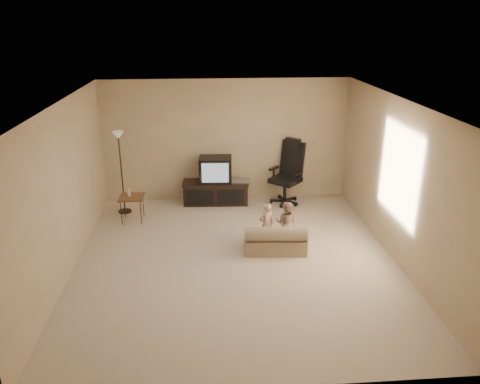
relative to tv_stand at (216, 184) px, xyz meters
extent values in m
plane|color=beige|center=(0.23, -2.49, -0.41)|extent=(5.50, 5.50, 0.00)
plane|color=silver|center=(0.23, -2.49, 2.09)|extent=(5.50, 5.50, 0.00)
plane|color=#CDB08E|center=(0.23, 0.26, 0.84)|extent=(5.00, 0.00, 5.00)
plane|color=#CDB08E|center=(0.23, -5.24, 0.84)|extent=(5.00, 0.00, 5.00)
plane|color=#CDB08E|center=(-2.27, -2.49, 0.84)|extent=(0.00, 5.50, 5.50)
plane|color=#CDB08E|center=(2.73, -2.49, 0.84)|extent=(0.00, 5.50, 5.50)
cube|color=black|center=(-0.01, 0.00, -0.20)|extent=(1.33, 0.53, 0.42)
cube|color=black|center=(-0.01, 0.00, 0.04)|extent=(1.37, 0.57, 0.04)
cube|color=black|center=(-0.33, -0.22, -0.19)|extent=(0.54, 0.05, 0.32)
cube|color=black|center=(0.29, -0.25, -0.19)|extent=(0.54, 0.05, 0.32)
cube|color=black|center=(-0.01, 0.02, 0.32)|extent=(0.68, 0.50, 0.51)
cube|color=silver|center=(-0.02, -0.22, 0.32)|extent=(0.53, 0.04, 0.40)
cube|color=#ADADAF|center=(0.50, -0.07, 0.09)|extent=(0.39, 0.28, 0.06)
cylinder|color=black|center=(1.41, -0.14, -0.14)|extent=(0.07, 0.07, 0.42)
cube|color=black|center=(1.41, -0.14, 0.10)|extent=(0.74, 0.74, 0.09)
cube|color=black|center=(1.58, 0.05, 0.49)|extent=(0.50, 0.48, 0.74)
cube|color=black|center=(1.58, 0.05, 0.84)|extent=(0.31, 0.29, 0.17)
cube|color=black|center=(1.20, 0.05, 0.30)|extent=(0.25, 0.27, 0.04)
cube|color=black|center=(1.62, -0.33, 0.30)|extent=(0.25, 0.27, 0.04)
cube|color=brown|center=(-1.60, -0.81, 0.07)|extent=(0.45, 0.45, 0.03)
cylinder|color=black|center=(-1.78, -0.98, -0.17)|extent=(0.01, 0.01, 0.49)
cylinder|color=black|center=(-1.42, -0.99, -0.17)|extent=(0.01, 0.01, 0.49)
cylinder|color=black|center=(-1.77, -0.62, -0.17)|extent=(0.01, 0.01, 0.49)
cylinder|color=black|center=(-1.42, -0.63, -0.17)|extent=(0.01, 0.01, 0.49)
cylinder|color=beige|center=(-1.64, -0.77, 0.15)|extent=(0.06, 0.06, 0.12)
cone|color=beige|center=(-1.64, -0.77, 0.23)|extent=(0.05, 0.05, 0.04)
cylinder|color=black|center=(-1.82, -0.34, -0.39)|extent=(0.25, 0.25, 0.03)
cylinder|color=black|center=(-1.82, -0.34, 0.37)|extent=(0.03, 0.03, 1.53)
cone|color=beige|center=(-1.82, -0.34, 1.14)|extent=(0.22, 0.22, 0.14)
cube|color=gray|center=(0.90, -2.18, -0.28)|extent=(1.04, 0.62, 0.26)
cylinder|color=gray|center=(0.89, -2.36, -0.04)|extent=(1.00, 0.31, 0.24)
imported|color=tan|center=(0.78, -1.97, -0.04)|extent=(0.32, 0.28, 0.74)
imported|color=tan|center=(1.12, -1.95, -0.03)|extent=(0.42, 0.33, 0.76)
camera|label=1|loc=(-0.22, -9.04, 3.22)|focal=35.00mm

